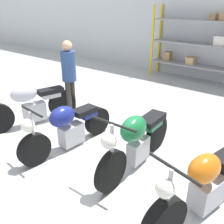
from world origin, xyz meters
name	(u,v)px	position (x,y,z in m)	size (l,w,h in m)	color
ground_plane	(99,154)	(0.00, 0.00, 0.00)	(30.00, 30.00, 0.00)	#B2B7B7
back_wall	(216,25)	(0.00, 5.79, 1.80)	(30.00, 0.08, 3.60)	silver
shelving_rack	(217,46)	(0.26, 5.43, 1.22)	(4.58, 0.63, 2.39)	gold
motorcycle_silver	(31,104)	(-1.93, 0.02, 0.48)	(0.88, 2.00, 1.04)	black
motorcycle_blue	(67,127)	(-0.59, -0.17, 0.44)	(0.58, 2.03, 0.99)	black
motorcycle_green	(137,139)	(0.72, 0.10, 0.53)	(0.73, 2.04, 1.08)	black
motorcycle_orange	(206,184)	(1.94, -0.16, 0.45)	(0.86, 2.12, 1.03)	black
person_browsing	(69,73)	(-1.64, 0.92, 1.03)	(0.40, 0.40, 1.75)	#38332D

